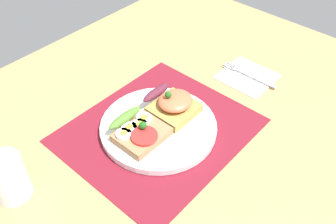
{
  "coord_description": "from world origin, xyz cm",
  "views": [
    {
      "loc": [
        -40.12,
        -38.19,
        56.73
      ],
      "look_at": [
        3.0,
        0.0,
        3.26
      ],
      "focal_mm": 40.12,
      "sensor_mm": 36.0,
      "label": 1
    }
  ],
  "objects_px": {
    "fork": "(247,74)",
    "sandwich_egg_tomato": "(138,131)",
    "sandwich_salmon": "(172,103)",
    "drinking_glass": "(8,178)",
    "napkin": "(247,76)",
    "plate": "(159,127)"
  },
  "relations": [
    {
      "from": "sandwich_salmon",
      "to": "sandwich_egg_tomato",
      "type": "bearing_deg",
      "value": 179.23
    },
    {
      "from": "plate",
      "to": "fork",
      "type": "height_order",
      "value": "plate"
    },
    {
      "from": "napkin",
      "to": "drinking_glass",
      "type": "relative_size",
      "value": 1.44
    },
    {
      "from": "fork",
      "to": "plate",
      "type": "bearing_deg",
      "value": 172.33
    },
    {
      "from": "plate",
      "to": "napkin",
      "type": "relative_size",
      "value": 1.96
    },
    {
      "from": "plate",
      "to": "drinking_glass",
      "type": "xyz_separation_m",
      "value": [
        -0.29,
        0.09,
        0.03
      ]
    },
    {
      "from": "fork",
      "to": "sandwich_egg_tomato",
      "type": "bearing_deg",
      "value": 171.91
    },
    {
      "from": "sandwich_salmon",
      "to": "drinking_glass",
      "type": "xyz_separation_m",
      "value": [
        -0.34,
        0.08,
        0.0
      ]
    },
    {
      "from": "sandwich_egg_tomato",
      "to": "napkin",
      "type": "distance_m",
      "value": 0.34
    },
    {
      "from": "fork",
      "to": "drinking_glass",
      "type": "relative_size",
      "value": 1.71
    },
    {
      "from": "plate",
      "to": "sandwich_egg_tomato",
      "type": "height_order",
      "value": "sandwich_egg_tomato"
    },
    {
      "from": "sandwich_salmon",
      "to": "napkin",
      "type": "relative_size",
      "value": 0.82
    },
    {
      "from": "plate",
      "to": "sandwich_salmon",
      "type": "xyz_separation_m",
      "value": [
        0.05,
        0.01,
        0.03
      ]
    },
    {
      "from": "sandwich_salmon",
      "to": "napkin",
      "type": "height_order",
      "value": "sandwich_salmon"
    },
    {
      "from": "plate",
      "to": "sandwich_salmon",
      "type": "relative_size",
      "value": 2.39
    },
    {
      "from": "napkin",
      "to": "plate",
      "type": "bearing_deg",
      "value": 172.06
    },
    {
      "from": "napkin",
      "to": "fork",
      "type": "distance_m",
      "value": 0.0
    },
    {
      "from": "fork",
      "to": "drinking_glass",
      "type": "bearing_deg",
      "value": 167.41
    },
    {
      "from": "sandwich_salmon",
      "to": "plate",
      "type": "bearing_deg",
      "value": -171.27
    },
    {
      "from": "sandwich_egg_tomato",
      "to": "napkin",
      "type": "relative_size",
      "value": 0.8
    },
    {
      "from": "sandwich_egg_tomato",
      "to": "fork",
      "type": "xyz_separation_m",
      "value": [
        0.33,
        -0.05,
        -0.02
      ]
    },
    {
      "from": "sandwich_egg_tomato",
      "to": "drinking_glass",
      "type": "xyz_separation_m",
      "value": [
        -0.24,
        0.08,
        0.01
      ]
    }
  ]
}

